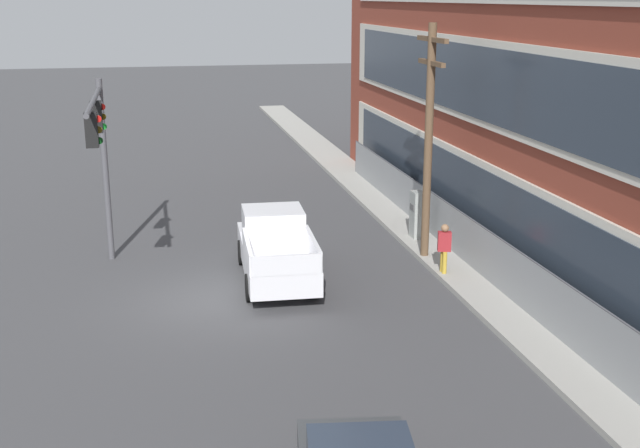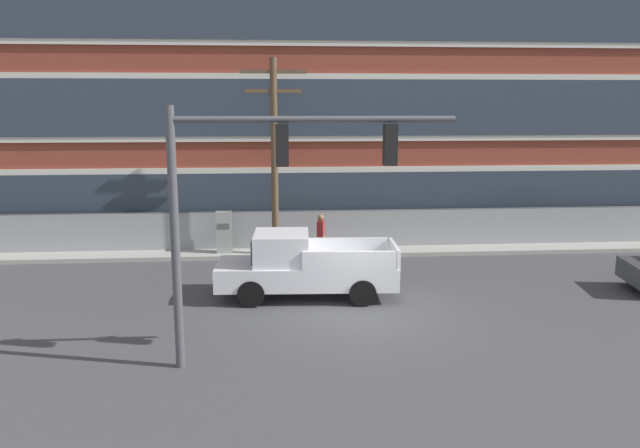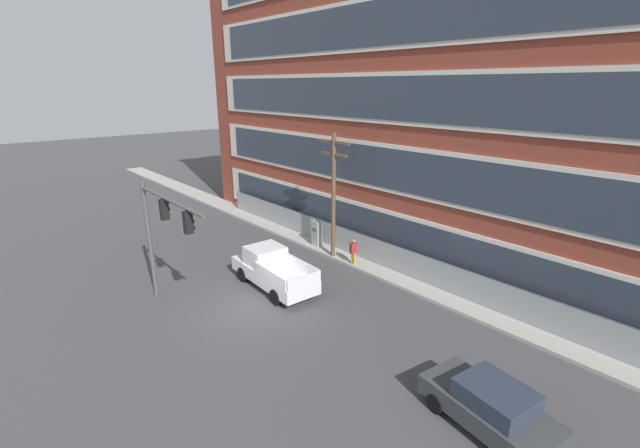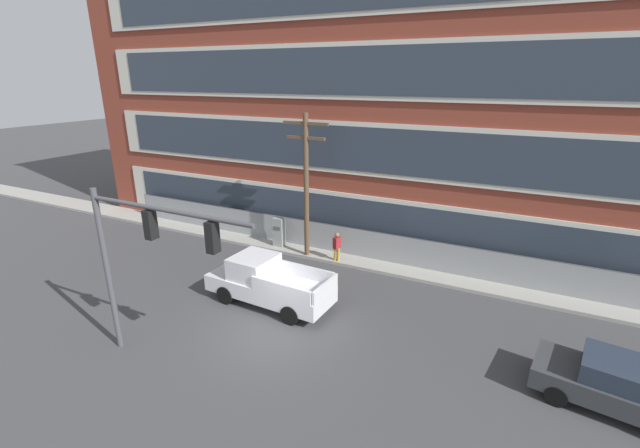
% 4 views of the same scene
% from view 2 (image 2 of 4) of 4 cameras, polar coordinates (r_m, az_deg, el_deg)
% --- Properties ---
extents(ground_plane, '(160.00, 160.00, 0.00)m').
position_cam_2_polar(ground_plane, '(17.49, 4.05, -8.71)').
color(ground_plane, '#424244').
extents(sidewalk_building_side, '(80.00, 1.86, 0.16)m').
position_cam_2_polar(sidewalk_building_side, '(25.01, 1.37, -2.45)').
color(sidewalk_building_side, '#9E9B93').
rests_on(sidewalk_building_side, ground).
extents(brick_mill_building, '(52.34, 11.47, 18.84)m').
position_cam_2_polar(brick_mill_building, '(32.24, 13.52, 16.99)').
color(brick_mill_building, brown).
rests_on(brick_mill_building, ground).
extents(chain_link_fence, '(32.57, 0.06, 1.67)m').
position_cam_2_polar(chain_link_fence, '(25.29, 3.38, -0.52)').
color(chain_link_fence, gray).
rests_on(chain_link_fence, ground).
extents(traffic_signal_mast, '(6.23, 0.43, 5.85)m').
position_cam_2_polar(traffic_signal_mast, '(13.61, -5.61, 3.81)').
color(traffic_signal_mast, '#4C4C51').
rests_on(traffic_signal_mast, ground).
extents(pickup_truck_white, '(5.60, 2.28, 2.03)m').
position_cam_2_polar(pickup_truck_white, '(19.14, -1.62, -3.95)').
color(pickup_truck_white, silver).
rests_on(pickup_truck_white, ground).
extents(utility_pole_near_corner, '(2.45, 0.26, 7.53)m').
position_cam_2_polar(utility_pole_near_corner, '(23.55, -4.20, 6.85)').
color(utility_pole_near_corner, brown).
rests_on(utility_pole_near_corner, ground).
extents(electrical_cabinet, '(0.60, 0.43, 1.79)m').
position_cam_2_polar(electrical_cabinet, '(24.49, -8.75, -0.91)').
color(electrical_cabinet, '#939993').
rests_on(electrical_cabinet, ground).
extents(pedestrian_near_cabinet, '(0.34, 0.45, 1.69)m').
position_cam_2_polar(pedestrian_near_cabinet, '(24.07, 0.07, -0.79)').
color(pedestrian_near_cabinet, '#B7932D').
rests_on(pedestrian_near_cabinet, ground).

